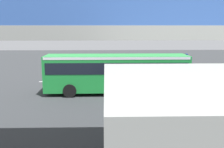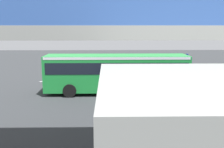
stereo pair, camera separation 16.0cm
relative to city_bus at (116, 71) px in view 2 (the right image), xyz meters
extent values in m
plane|color=#2D3033|center=(0.54, -1.43, -1.88)|extent=(80.00, 80.00, 0.00)
cube|color=#1E8C38|center=(-0.01, 0.00, -0.17)|extent=(11.50, 2.55, 2.86)
cube|color=black|center=(-0.01, 0.00, 0.35)|extent=(11.04, 2.59, 0.90)
cube|color=white|center=(-0.01, 0.00, 1.15)|extent=(11.27, 2.58, 0.20)
cube|color=black|center=(5.76, 0.00, 0.18)|extent=(0.04, 2.24, 1.20)
cylinder|color=black|center=(3.67, 1.27, -1.36)|extent=(1.04, 0.30, 1.04)
cylinder|color=black|center=(3.67, -1.28, -1.36)|extent=(1.04, 0.30, 1.04)
cylinder|color=black|center=(-3.69, 1.27, -1.36)|extent=(1.04, 0.30, 1.04)
cylinder|color=black|center=(-3.69, -1.28, -1.36)|extent=(1.04, 0.30, 1.04)
cylinder|color=black|center=(-5.35, 5.67, -1.54)|extent=(0.68, 0.22, 0.68)
cylinder|color=black|center=(-5.35, 3.72, -1.54)|extent=(0.68, 0.22, 0.68)
cylinder|color=#2D2D38|center=(-8.03, -3.14, -1.46)|extent=(0.32, 0.32, 0.85)
cylinder|color=maroon|center=(-8.03, -3.14, -0.68)|extent=(0.38, 0.38, 0.70)
sphere|color=tan|center=(-8.03, -3.14, -0.20)|extent=(0.22, 0.22, 0.22)
cylinder|color=slate|center=(-7.19, -4.53, -0.48)|extent=(0.08, 0.08, 2.80)
cube|color=blue|center=(-7.19, -4.53, 0.62)|extent=(0.04, 0.60, 0.60)
cube|color=silver|center=(-5.46, -4.72, -1.88)|extent=(2.00, 0.20, 0.01)
cube|color=silver|center=(-1.46, -4.72, -1.88)|extent=(2.00, 0.20, 0.01)
cube|color=silver|center=(2.54, -4.72, -1.88)|extent=(2.00, 0.20, 0.01)
cube|color=silver|center=(6.54, -4.72, -1.88)|extent=(2.00, 0.20, 0.01)
cube|color=gray|center=(0.54, 10.78, 3.28)|extent=(29.22, 2.60, 0.50)
cube|color=#3359A5|center=(0.54, 9.53, 4.08)|extent=(29.22, 0.08, 1.10)
cube|color=#3359A5|center=(0.54, 12.03, 4.08)|extent=(29.22, 0.08, 1.10)
camera|label=1|loc=(0.92, 20.79, 3.46)|focal=41.40mm
camera|label=2|loc=(0.76, 20.79, 3.46)|focal=41.40mm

